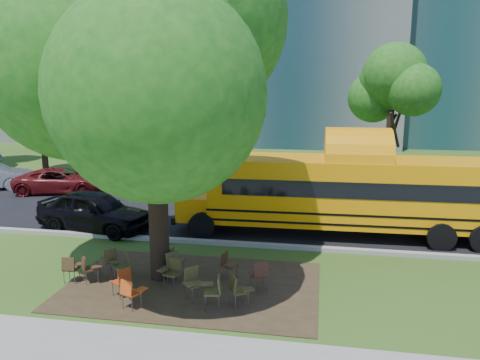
% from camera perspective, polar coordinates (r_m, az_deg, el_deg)
% --- Properties ---
extents(ground, '(160.00, 160.00, 0.00)m').
position_cam_1_polar(ground, '(14.25, -9.20, -11.51)').
color(ground, '#2C4B17').
rests_on(ground, ground).
extents(dirt_patch, '(7.00, 4.50, 0.03)m').
position_cam_1_polar(dirt_patch, '(13.52, -5.81, -12.66)').
color(dirt_patch, '#382819').
rests_on(dirt_patch, ground).
extents(asphalt_road, '(80.00, 8.00, 0.04)m').
position_cam_1_polar(asphalt_road, '(20.60, -2.80, -4.00)').
color(asphalt_road, black).
rests_on(asphalt_road, ground).
extents(kerb_near, '(80.00, 0.25, 0.14)m').
position_cam_1_polar(kerb_near, '(16.89, -5.85, -7.42)').
color(kerb_near, gray).
rests_on(kerb_near, ground).
extents(kerb_far, '(80.00, 0.25, 0.14)m').
position_cam_1_polar(kerb_far, '(24.48, -0.66, -1.35)').
color(kerb_far, gray).
rests_on(kerb_far, ground).
extents(building_main, '(38.00, 16.00, 22.00)m').
position_cam_1_polar(building_main, '(50.21, -4.54, 17.78)').
color(building_main, slate).
rests_on(building_main, ground).
extents(bg_tree_0, '(5.20, 5.20, 7.18)m').
position_cam_1_polar(bg_tree_0, '(30.23, -23.19, 8.81)').
color(bg_tree_0, black).
rests_on(bg_tree_0, ground).
extents(bg_tree_2, '(4.80, 4.80, 6.62)m').
position_cam_1_polar(bg_tree_2, '(29.90, -8.46, 8.90)').
color(bg_tree_2, black).
rests_on(bg_tree_2, ground).
extents(bg_tree_3, '(5.60, 5.60, 7.84)m').
position_cam_1_polar(bg_tree_3, '(26.58, 18.03, 9.91)').
color(bg_tree_3, black).
rests_on(bg_tree_3, ground).
extents(main_tree, '(7.20, 7.20, 9.61)m').
position_cam_1_polar(main_tree, '(12.98, -10.55, 13.36)').
color(main_tree, black).
rests_on(main_tree, ground).
extents(school_bus, '(11.94, 2.94, 2.90)m').
position_cam_1_polar(school_bus, '(17.67, 13.47, -1.40)').
color(school_bus, orange).
rests_on(school_bus, ground).
extents(chair_0, '(0.53, 0.50, 0.80)m').
position_cam_1_polar(chair_0, '(14.27, -19.90, -9.89)').
color(chair_0, '#452F18').
rests_on(chair_0, ground).
extents(chair_1, '(0.70, 0.56, 0.83)m').
position_cam_1_polar(chair_1, '(14.07, -17.99, -10.01)').
color(chair_1, '#412717').
rests_on(chair_1, ground).
extents(chair_2, '(0.56, 0.71, 0.83)m').
position_cam_1_polar(chair_2, '(12.98, -14.08, -11.61)').
color(chair_2, '#A63811').
rests_on(chair_2, ground).
extents(chair_3, '(0.66, 0.51, 0.84)m').
position_cam_1_polar(chair_3, '(13.27, -8.22, -10.82)').
color(chair_3, '#4A4420').
rests_on(chair_3, ground).
extents(chair_4, '(0.65, 0.51, 0.82)m').
position_cam_1_polar(chair_4, '(12.27, -13.18, -13.04)').
color(chair_4, '#D14B16').
rests_on(chair_4, ground).
extents(chair_5, '(0.60, 0.76, 0.88)m').
position_cam_1_polar(chair_5, '(12.49, -5.76, -12.10)').
color(chair_5, brown).
rests_on(chair_5, ground).
extents(chair_6, '(0.60, 0.59, 0.88)m').
position_cam_1_polar(chair_6, '(12.02, -3.13, -13.07)').
color(chair_6, brown).
rests_on(chair_6, ground).
extents(chair_7, '(0.71, 0.58, 0.87)m').
position_cam_1_polar(chair_7, '(12.04, -0.25, -13.05)').
color(chair_7, '#433C1D').
rests_on(chair_7, ground).
extents(chair_8, '(0.59, 0.75, 0.87)m').
position_cam_1_polar(chair_8, '(14.43, -15.64, -9.20)').
color(chair_8, '#4E4122').
rests_on(chair_8, ground).
extents(chair_9, '(0.72, 0.57, 0.84)m').
position_cam_1_polar(chair_9, '(14.05, -14.09, -9.77)').
color(chair_9, '#43401D').
rests_on(chair_9, ground).
extents(chair_10, '(0.49, 0.53, 0.82)m').
position_cam_1_polar(chair_10, '(14.14, -7.89, -9.43)').
color(chair_10, '#45421E').
rests_on(chair_10, ground).
extents(chair_11, '(0.62, 0.79, 0.91)m').
position_cam_1_polar(chair_11, '(13.71, -8.37, -9.88)').
color(chair_11, '#4F4A22').
rests_on(chair_11, ground).
extents(chair_12, '(0.48, 0.61, 0.80)m').
position_cam_1_polar(chair_12, '(13.69, -1.53, -10.09)').
color(chair_12, '#422B17').
rests_on(chair_12, ground).
extents(chair_13, '(0.60, 0.70, 0.89)m').
position_cam_1_polar(chair_13, '(12.94, 2.51, -11.18)').
color(chair_13, '#452718').
rests_on(chair_13, ground).
extents(black_car, '(4.81, 2.65, 1.55)m').
position_cam_1_polar(black_car, '(18.89, -17.33, -3.60)').
color(black_car, black).
rests_on(black_car, ground).
extents(bg_car_red, '(5.01, 3.19, 1.29)m').
position_cam_1_polar(bg_car_red, '(26.00, -20.91, -0.07)').
color(bg_car_red, '#5A0F11').
rests_on(bg_car_red, ground).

